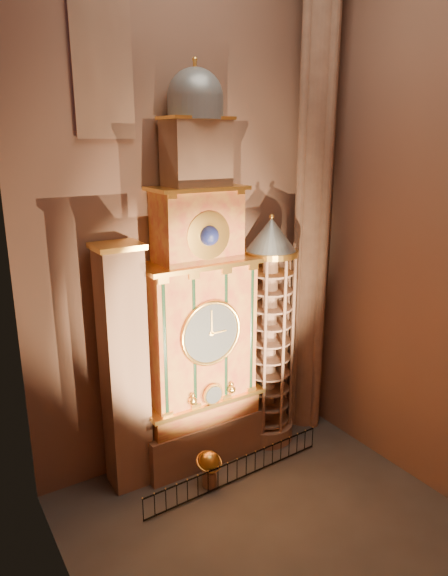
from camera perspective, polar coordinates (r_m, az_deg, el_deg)
floor at (r=21.34m, az=4.65°, el=-24.44°), size 14.00×14.00×0.00m
wall_back at (r=21.48m, az=-4.33°, el=8.44°), size 22.00×0.00×22.00m
wall_left at (r=13.48m, az=-18.89°, el=2.99°), size 0.00×22.00×22.00m
wall_right at (r=21.42m, az=20.71°, el=7.43°), size 0.00×22.00×22.00m
astronomical_clock at (r=21.61m, az=-2.80°, el=-3.30°), size 5.60×2.41×16.70m
portrait_tower at (r=20.88m, az=-11.03°, el=-8.84°), size 1.80×1.60×10.20m
stair_turret at (r=23.69m, az=4.99°, el=-5.19°), size 2.50×2.50×10.80m
gothic_pier at (r=24.14m, az=9.90°, el=9.09°), size 2.04×2.04×22.00m
stained_glass_window at (r=20.10m, az=-13.38°, el=23.28°), size 2.20×0.14×5.20m
celestial_globe at (r=22.38m, az=-1.64°, el=-19.13°), size 1.18×1.12×1.57m
iron_railing at (r=22.83m, az=1.46°, el=-19.56°), size 8.66×0.41×1.00m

